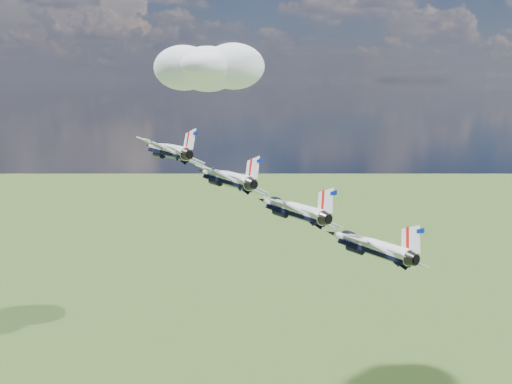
{
  "coord_description": "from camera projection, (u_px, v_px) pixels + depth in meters",
  "views": [
    {
      "loc": [
        -29.95,
        -89.25,
        160.34
      ],
      "look_at": [
        -13.5,
        -12.71,
        145.02
      ],
      "focal_mm": 40.0,
      "sensor_mm": 36.0,
      "label": 1
    }
  ],
  "objects": [
    {
      "name": "jet_0",
      "position": [
        166.0,
        150.0,
        88.25
      ],
      "size": [
        16.78,
        19.02,
        8.97
      ],
      "primitive_type": null,
      "rotation": [
        0.0,
        0.46,
        0.39
      ],
      "color": "white"
    },
    {
      "name": "jet_1",
      "position": [
        224.0,
        177.0,
        82.59
      ],
      "size": [
        16.78,
        19.02,
        8.97
      ],
      "primitive_type": null,
      "rotation": [
        0.0,
        0.46,
        0.39
      ],
      "color": "white"
    },
    {
      "name": "cloud_far",
      "position": [
        209.0,
        65.0,
        299.89
      ],
      "size": [
        57.14,
        44.9,
        22.45
      ],
      "primitive_type": "ellipsoid",
      "color": "white"
    },
    {
      "name": "jet_3",
      "position": [
        367.0,
        245.0,
        71.29
      ],
      "size": [
        16.78,
        19.02,
        8.97
      ],
      "primitive_type": null,
      "rotation": [
        0.0,
        0.46,
        0.39
      ],
      "color": "silver"
    },
    {
      "name": "jet_2",
      "position": [
        290.0,
        208.0,
        76.94
      ],
      "size": [
        16.78,
        19.02,
        8.97
      ],
      "primitive_type": null,
      "rotation": [
        0.0,
        0.46,
        0.39
      ],
      "color": "white"
    }
  ]
}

